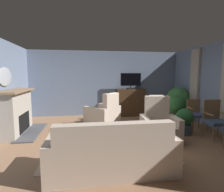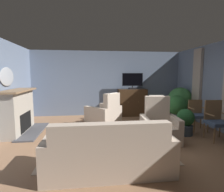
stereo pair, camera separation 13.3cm
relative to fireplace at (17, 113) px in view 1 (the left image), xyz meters
name	(u,v)px [view 1 (the left image)]	position (x,y,z in m)	size (l,w,h in m)	color
ground_plane	(119,140)	(2.77, -0.90, -0.61)	(6.70, 6.51, 0.04)	#936B4C
wall_back	(106,83)	(2.77, 2.11, 0.72)	(6.70, 0.10, 2.63)	slate
curtain_panel_far	(195,81)	(5.76, 0.52, 0.86)	(0.10, 0.44, 2.21)	#B2A393
rug_central	(107,146)	(2.40, -1.34, -0.59)	(2.70, 2.11, 0.01)	tan
fireplace	(17,113)	(0.00, 0.00, 0.00)	(0.89, 1.69, 1.25)	#4C4C51
wall_mirror_oval	(5,77)	(-0.25, 0.00, 1.02)	(0.06, 0.85, 0.53)	#B2B7BF
tv_cabinet	(130,103)	(3.74, 1.76, -0.07)	(1.16, 0.53, 1.09)	black
television	(131,81)	(3.74, 1.71, 0.84)	(0.83, 0.20, 0.65)	black
coffee_table	(107,128)	(2.41, -1.26, -0.18)	(1.07, 0.52, 0.47)	brown
tv_remote	(108,124)	(2.45, -1.17, -0.11)	(0.17, 0.05, 0.02)	black
folded_newspaper	(109,125)	(2.47, -1.22, -0.12)	(0.30, 0.22, 0.01)	silver
sofa_floral	(112,154)	(2.35, -2.43, -0.28)	(2.14, 0.91, 0.94)	#C6B29E
armchair_near_window	(104,115)	(2.51, 0.55, -0.26)	(1.28, 1.28, 1.10)	#C6B29E
armchair_facing_sofa	(159,127)	(3.77, -1.11, -0.25)	(0.96, 0.89, 1.13)	#C6B29E
side_chair_beside_plant	(215,119)	(5.24, -1.21, -0.07)	(0.52, 0.53, 1.01)	#42567A
side_chair_nearest_door	(195,113)	(5.24, -0.38, -0.09)	(0.49, 0.47, 0.90)	#42567A
potted_plant_on_hearth_side	(175,106)	(5.03, 0.51, -0.02)	(0.69, 0.69, 0.96)	#3D4C5B
potted_plant_tall_palm_by_window	(184,121)	(4.66, -0.77, -0.21)	(0.47, 0.47, 0.73)	#3D4C5B
potted_plant_small_fern_corner	(178,100)	(5.47, 1.11, 0.11)	(0.90, 0.90, 1.19)	beige
cat	(67,126)	(1.34, 0.13, -0.49)	(0.73, 0.27, 0.22)	#937A5B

